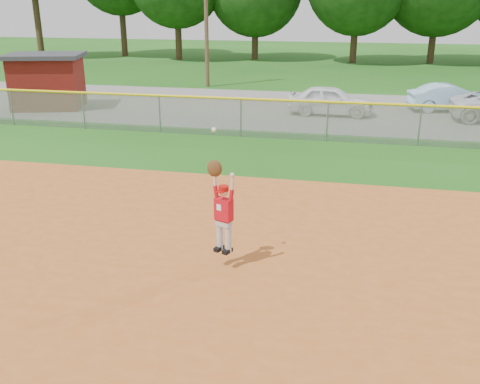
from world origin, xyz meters
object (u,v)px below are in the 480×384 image
car_blue (450,98)px  utility_shed (47,81)px  car_white_a (331,100)px  ballplayer (222,208)px

car_blue → utility_shed: bearing=89.2°
car_white_a → ballplayer: (-1.28, -15.63, 0.61)m
car_blue → ballplayer: size_ratio=1.55×
car_white_a → ballplayer: size_ratio=1.58×
car_white_a → utility_shed: 13.69m
car_blue → utility_shed: 19.46m
ballplayer → utility_shed: bearing=130.7°
ballplayer → car_white_a: bearing=85.3°
utility_shed → ballplayer: size_ratio=1.66×
car_white_a → utility_shed: (-13.62, -1.27, 0.65)m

